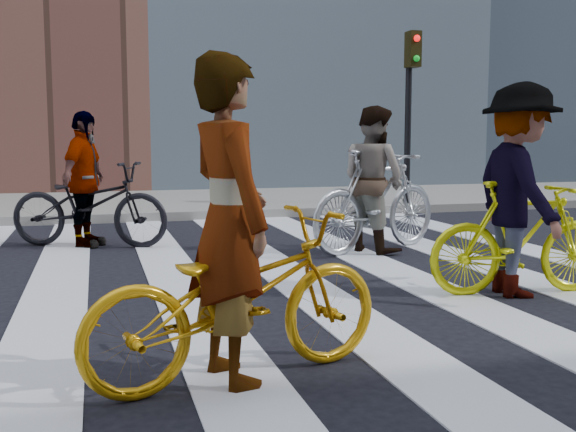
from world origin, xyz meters
name	(u,v)px	position (x,y,z in m)	size (l,w,h in m)	color
ground	(237,281)	(0.00, 0.00, 0.00)	(100.00, 100.00, 0.00)	black
sidewalk_far	(162,203)	(0.00, 7.50, 0.07)	(100.00, 5.00, 0.15)	slate
zebra_crosswalk	(237,281)	(0.00, 0.00, 0.01)	(8.25, 10.00, 0.01)	silver
traffic_signal	(410,89)	(4.40, 5.32, 2.28)	(0.22, 0.42, 3.33)	black
bike_yellow_left	(239,297)	(-0.53, -2.61, 0.48)	(0.64, 1.82, 0.96)	#CB8D0B
bike_silver_mid	(377,201)	(1.99, 1.27, 0.62)	(0.58, 2.07, 1.24)	#AAAEB4
bike_yellow_right	(521,238)	(2.28, -1.21, 0.50)	(0.47, 1.67, 1.00)	#E0E30C
bike_dark_rear	(89,204)	(-1.37, 2.60, 0.54)	(0.72, 2.06, 1.08)	black
rider_left	(229,221)	(-0.58, -2.61, 0.91)	(0.67, 0.44, 1.82)	slate
rider_mid	(373,179)	(1.94, 1.27, 0.88)	(0.85, 0.66, 1.76)	slate
rider_right	(518,190)	(2.23, -1.21, 0.92)	(1.19, 0.68, 1.84)	slate
rider_rear	(84,179)	(-1.42, 2.60, 0.86)	(1.00, 0.42, 1.71)	slate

